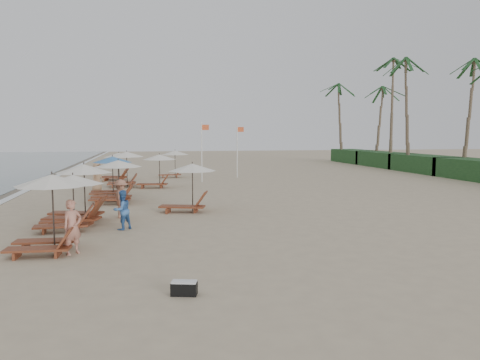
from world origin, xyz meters
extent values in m
plane|color=tan|center=(0.00, 0.00, 0.00)|extent=(160.00, 160.00, 0.00)
cube|color=white|center=(-11.20, 10.00, 0.01)|extent=(0.50, 140.00, 0.02)
cube|color=#193D1C|center=(22.00, 22.00, 0.80)|extent=(3.20, 8.00, 1.60)
cube|color=#193D1C|center=(22.00, 29.50, 0.80)|extent=(3.20, 8.00, 1.60)
cube|color=#193D1C|center=(22.00, 37.00, 0.80)|extent=(3.20, 8.00, 1.60)
cylinder|color=brown|center=(22.90, 18.00, 4.90)|extent=(0.36, 0.36, 9.80)
cylinder|color=brown|center=(21.10, 23.20, 5.30)|extent=(0.36, 0.36, 10.60)
cylinder|color=brown|center=(22.00, 28.40, 5.70)|extent=(0.36, 0.36, 11.40)
cylinder|color=brown|center=(22.90, 33.60, 4.50)|extent=(0.36, 0.36, 9.00)
cylinder|color=brown|center=(21.10, 38.80, 4.90)|extent=(0.36, 0.36, 9.80)
cylinder|color=black|center=(-6.39, -2.48, 1.16)|extent=(0.05, 0.05, 2.32)
cone|color=silver|center=(-6.39, -2.48, 2.22)|extent=(2.20, 2.20, 0.35)
cylinder|color=black|center=(-6.31, 1.00, 1.00)|extent=(0.05, 0.05, 2.00)
cone|color=silver|center=(-6.31, 1.00, 1.90)|extent=(2.26, 2.26, 0.35)
cylinder|color=black|center=(-6.08, 2.38, 1.15)|extent=(0.05, 0.05, 2.31)
cone|color=silver|center=(-6.08, 2.38, 2.21)|extent=(2.23, 2.23, 0.35)
cylinder|color=black|center=(-5.04, 7.69, 1.08)|extent=(0.05, 0.05, 2.17)
cone|color=silver|center=(-5.04, 7.69, 2.07)|extent=(2.44, 2.44, 0.35)
cylinder|color=black|center=(-5.53, 10.50, 1.12)|extent=(0.05, 0.05, 2.23)
cone|color=#3E79B7|center=(-5.53, 10.50, 2.13)|extent=(2.22, 2.22, 0.35)
cylinder|color=black|center=(-4.92, 15.32, 1.16)|extent=(0.05, 0.05, 2.32)
cone|color=silver|center=(-4.92, 15.32, 2.22)|extent=(2.32, 2.32, 0.35)
cylinder|color=black|center=(-5.72, 20.01, 1.03)|extent=(0.05, 0.05, 2.06)
cone|color=silver|center=(-5.72, 20.01, 1.96)|extent=(2.27, 2.27, 0.35)
cylinder|color=black|center=(-1.49, 4.43, 1.07)|extent=(0.05, 0.05, 2.15)
cone|color=silver|center=(-1.49, 4.43, 2.05)|extent=(2.24, 2.24, 0.35)
cylinder|color=black|center=(-2.75, 14.49, 1.07)|extent=(0.05, 0.05, 2.15)
cone|color=silver|center=(-2.75, 14.49, 2.05)|extent=(2.24, 2.24, 0.35)
cylinder|color=black|center=(-1.28, 21.66, 1.07)|extent=(0.05, 0.05, 2.15)
cone|color=silver|center=(-1.28, 21.66, 2.05)|extent=(2.24, 2.24, 0.35)
imported|color=#B67662|center=(-5.79, -2.82, 0.83)|extent=(0.72, 0.69, 1.66)
imported|color=#3765A5|center=(-4.52, 0.58, 0.75)|extent=(0.92, 0.90, 1.50)
imported|color=#96634C|center=(-4.70, 3.18, 0.83)|extent=(0.75, 1.14, 1.67)
imported|color=tan|center=(-6.65, 12.91, 0.91)|extent=(0.97, 1.06, 1.82)
cube|color=black|center=(-2.79, -7.08, 0.14)|extent=(0.63, 0.43, 0.29)
cube|color=silver|center=(-2.79, -7.08, 0.30)|extent=(0.61, 0.40, 0.04)
cylinder|color=silver|center=(0.45, 17.39, 2.24)|extent=(0.08, 0.08, 4.48)
cube|color=#C94E25|center=(0.73, 17.39, 4.08)|extent=(0.55, 0.02, 0.40)
cylinder|color=silver|center=(3.74, 20.42, 2.18)|extent=(0.08, 0.08, 4.36)
cube|color=#C94E25|center=(4.02, 20.42, 3.96)|extent=(0.55, 0.02, 0.40)
camera|label=1|loc=(-3.55, -17.31, 3.62)|focal=34.88mm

